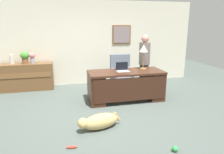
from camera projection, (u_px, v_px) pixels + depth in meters
ground_plane at (109, 112)px, 4.79m from camera, size 12.00×12.00×0.00m
back_wall at (91, 43)px, 6.91m from camera, size 7.00×0.16×2.70m
desk at (126, 85)px, 5.45m from camera, size 1.93×0.81×0.78m
credenza at (27, 77)px, 6.36m from camera, size 1.51×0.50×0.81m
armchair at (121, 75)px, 6.32m from camera, size 0.60×0.59×1.07m
person_standing at (144, 62)px, 6.21m from camera, size 0.32×0.32×1.66m
dog_lying at (99, 121)px, 4.00m from camera, size 0.87×0.46×0.30m
laptop at (122, 69)px, 5.38m from camera, size 0.32×0.22×0.22m
desk_lamp at (144, 50)px, 5.50m from camera, size 0.22×0.22×0.65m
vase_with_flowers at (32, 57)px, 6.26m from camera, size 0.17×0.17×0.32m
vase_empty at (12, 59)px, 6.14m from camera, size 0.12×0.12×0.27m
potted_plant at (25, 57)px, 6.21m from camera, size 0.24×0.24×0.36m
dog_toy_ball at (175, 149)px, 3.31m from camera, size 0.09×0.09×0.09m
dog_toy_bone at (72, 147)px, 3.40m from camera, size 0.18×0.07×0.05m
dog_toy_plush at (110, 121)px, 4.32m from camera, size 0.08×0.19×0.05m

